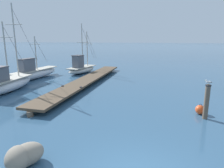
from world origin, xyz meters
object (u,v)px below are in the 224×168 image
object	(u,v)px
perched_seagull	(209,82)
shore_rock_mid_cluster	(23,156)
mooring_buoy	(200,110)
fishing_boat_1	(81,68)
fishing_boat_0	(6,83)
mooring_piling	(207,101)
fishing_boat_4	(34,73)

from	to	relation	value
perched_seagull	shore_rock_mid_cluster	distance (m)	9.21
mooring_buoy	fishing_boat_1	bearing A→B (deg)	137.78
fishing_boat_1	shore_rock_mid_cluster	xyz separation A→B (m)	(5.71, -17.86, -0.30)
perched_seagull	fishing_boat_0	bearing A→B (deg)	172.89
fishing_boat_1	perched_seagull	size ratio (longest dim) A/B	16.43
fishing_boat_1	shore_rock_mid_cluster	size ratio (longest dim) A/B	3.61
fishing_boat_1	mooring_piling	size ratio (longest dim) A/B	3.29
fishing_boat_0	shore_rock_mid_cluster	distance (m)	11.20
fishing_boat_0	mooring_piling	size ratio (longest dim) A/B	4.14
shore_rock_mid_cluster	fishing_boat_0	bearing A→B (deg)	135.06
mooring_piling	shore_rock_mid_cluster	world-z (taller)	mooring_piling
mooring_piling	mooring_buoy	world-z (taller)	mooring_piling
perched_seagull	mooring_buoy	distance (m)	1.89
fishing_boat_0	fishing_boat_1	size ratio (longest dim) A/B	1.26
shore_rock_mid_cluster	mooring_buoy	size ratio (longest dim) A/B	2.84
mooring_piling	perched_seagull	bearing A→B (deg)	-12.52
fishing_boat_0	mooring_buoy	size ratio (longest dim) A/B	12.85
fishing_boat_4	mooring_buoy	distance (m)	16.93
fishing_boat_4	mooring_buoy	xyz separation A→B (m)	(15.65, -6.45, -0.39)
fishing_boat_1	mooring_piling	bearing A→B (deg)	-43.49
fishing_boat_0	perched_seagull	distance (m)	14.81
mooring_buoy	fishing_boat_4	bearing A→B (deg)	157.59
fishing_boat_1	shore_rock_mid_cluster	world-z (taller)	fishing_boat_1
shore_rock_mid_cluster	mooring_buoy	xyz separation A→B (m)	(6.54, 6.74, -0.09)
perched_seagull	mooring_buoy	xyz separation A→B (m)	(-0.17, 0.66, -1.77)
fishing_boat_4	shore_rock_mid_cluster	xyz separation A→B (m)	(9.11, -13.19, -0.30)
fishing_boat_0	mooring_buoy	distance (m)	14.52
fishing_boat_4	mooring_piling	bearing A→B (deg)	-24.21
fishing_boat_1	fishing_boat_4	size ratio (longest dim) A/B	0.86
perched_seagull	mooring_buoy	size ratio (longest dim) A/B	0.62
shore_rock_mid_cluster	mooring_buoy	distance (m)	9.39
fishing_boat_0	mooring_piling	bearing A→B (deg)	-7.11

